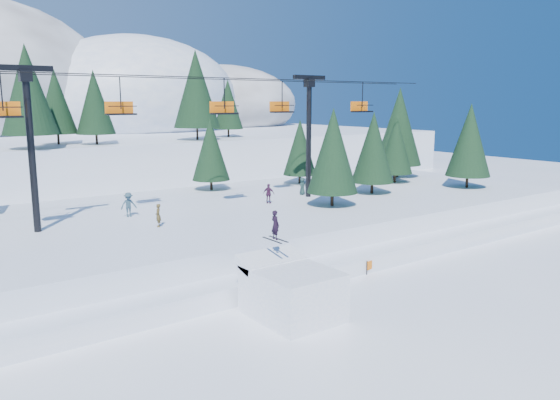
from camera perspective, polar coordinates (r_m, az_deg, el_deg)
ground at (r=26.69m, az=5.52°, el=-13.24°), size 160.00×160.00×0.00m
mid_shelf at (r=40.84m, az=-11.42°, el=-3.21°), size 70.00×22.00×2.50m
berm at (r=32.51m, az=-3.92°, el=-7.81°), size 70.00×6.00×1.10m
jump_kicker at (r=27.57m, az=1.14°, el=-9.46°), size 3.61×4.92×5.17m
chairlift at (r=40.47m, az=-9.86°, el=8.27°), size 46.00×3.21×10.28m
conifer_stand at (r=42.18m, az=-7.72°, el=5.20°), size 63.92×16.91×9.60m
distant_skiers at (r=39.64m, az=-12.61°, el=-0.62°), size 31.98×5.03×1.76m
banner_near at (r=35.61m, az=10.32°, el=-6.36°), size 2.80×0.62×0.90m
banner_far at (r=35.34m, az=9.19°, el=-6.45°), size 2.85×0.33×0.90m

